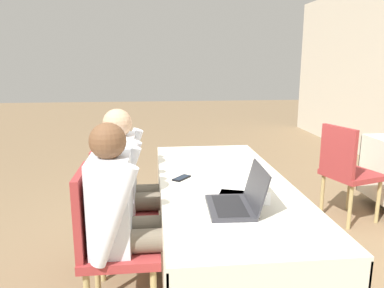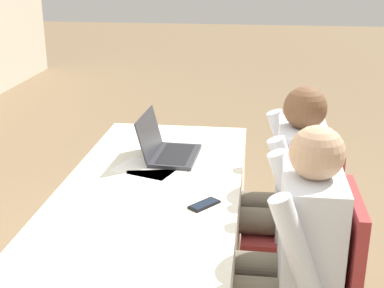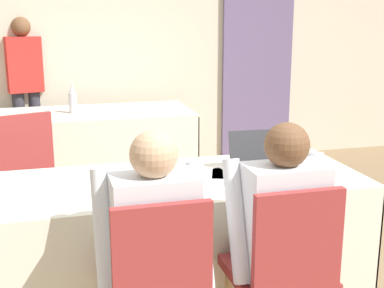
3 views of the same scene
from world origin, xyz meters
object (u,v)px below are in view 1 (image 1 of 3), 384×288
at_px(cell_phone, 182,178).
at_px(person_checkered_shirt, 131,180).
at_px(chair_near_right, 108,239).
at_px(person_white_shirt, 125,212).
at_px(chair_near_left, 117,201).
at_px(chair_far_spare, 346,169).
at_px(laptop, 237,201).

height_order(cell_phone, person_checkered_shirt, person_checkered_shirt).
relative_size(chair_near_right, person_white_shirt, 0.78).
xyz_separation_m(chair_near_left, person_checkered_shirt, (-0.00, 0.10, 0.16)).
bearing_deg(chair_far_spare, chair_near_right, 102.85).
xyz_separation_m(chair_near_right, person_white_shirt, (0.00, 0.10, 0.16)).
relative_size(person_checkered_shirt, person_white_shirt, 1.00).
distance_m(chair_near_left, chair_near_right, 0.59).
height_order(person_checkered_shirt, person_white_shirt, same).
xyz_separation_m(cell_phone, chair_near_left, (-0.22, -0.45, -0.23)).
height_order(chair_far_spare, person_white_shirt, person_white_shirt).
relative_size(chair_near_left, person_checkered_shirt, 0.78).
xyz_separation_m(cell_phone, person_white_shirt, (0.37, -0.35, -0.07)).
height_order(chair_near_right, person_white_shirt, person_white_shirt).
bearing_deg(laptop, chair_far_spare, 137.98).
height_order(laptop, chair_near_right, laptop).
bearing_deg(cell_phone, chair_near_left, -167.24).
xyz_separation_m(chair_near_left, chair_near_right, (0.59, 0.00, 0.00)).
distance_m(cell_phone, chair_near_right, 0.62).
bearing_deg(chair_near_left, chair_near_right, -180.00).
bearing_deg(person_checkered_shirt, chair_near_right, 169.93).
distance_m(laptop, chair_near_right, 0.77).
bearing_deg(person_checkered_shirt, cell_phone, -122.71).
xyz_separation_m(chair_near_left, chair_far_spare, (-0.62, 2.06, 0.00)).
bearing_deg(chair_near_left, cell_phone, -116.25).
distance_m(chair_near_right, person_checkered_shirt, 0.62).
xyz_separation_m(laptop, chair_far_spare, (-1.39, 1.36, -0.27)).
bearing_deg(laptop, chair_near_left, -135.10).
distance_m(laptop, chair_far_spare, 1.96).
relative_size(chair_far_spare, person_checkered_shirt, 0.78).
distance_m(chair_far_spare, person_white_shirt, 2.31).
bearing_deg(chair_near_right, person_checkered_shirt, -10.07).
distance_m(cell_phone, person_checkered_shirt, 0.42).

